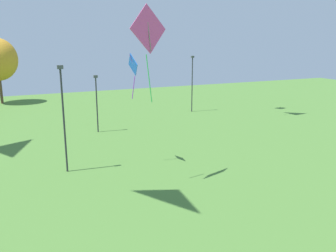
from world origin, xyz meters
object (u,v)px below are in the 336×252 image
object	(u,v)px
kite_flying_8	(148,32)
light_post_0	(97,100)
kite_flying_5	(133,67)
light_post_2	(192,81)
light_post_1	(63,114)

from	to	relation	value
kite_flying_8	light_post_0	bearing A→B (deg)	89.93
kite_flying_5	light_post_0	world-z (taller)	kite_flying_5
light_post_0	light_post_2	size ratio (longest dim) A/B	0.80
light_post_0	light_post_1	size ratio (longest dim) A/B	0.77
kite_flying_5	kite_flying_8	size ratio (longest dim) A/B	0.56
kite_flying_5	kite_flying_8	xyz separation A→B (m)	(-0.28, -3.57, 2.15)
light_post_2	light_post_0	bearing A→B (deg)	-158.58
kite_flying_8	light_post_2	xyz separation A→B (m)	(12.61, 18.22, -5.15)
light_post_0	light_post_2	distance (m)	13.55
kite_flying_5	light_post_2	world-z (taller)	kite_flying_5
light_post_1	kite_flying_5	bearing A→B (deg)	-4.87
light_post_1	light_post_2	size ratio (longest dim) A/B	1.05
light_post_1	light_post_2	distance (m)	22.11
kite_flying_5	light_post_1	xyz separation A→B (m)	(-4.57, 0.39, -2.83)
kite_flying_5	light_post_2	xyz separation A→B (m)	(12.33, 14.65, -3.00)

